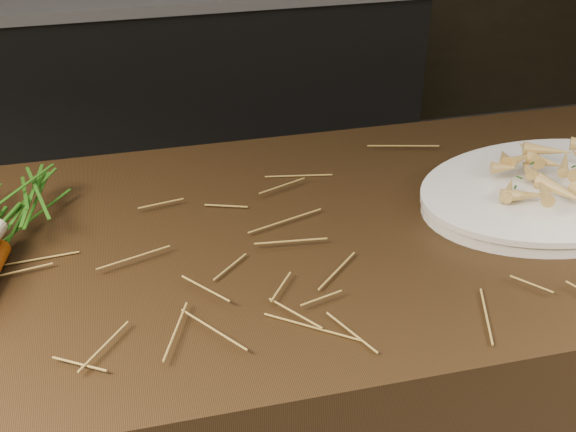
# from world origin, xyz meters

# --- Properties ---
(back_counter) EXTENTS (1.82, 0.62, 0.84)m
(back_counter) POSITION_xyz_m (0.30, 2.18, 0.42)
(back_counter) COLOR black
(back_counter) RESTS_ON ground
(straw_bedding) EXTENTS (1.40, 0.60, 0.02)m
(straw_bedding) POSITION_xyz_m (0.00, 0.30, 0.91)
(straw_bedding) COLOR olive
(straw_bedding) RESTS_ON main_counter
(serving_platter) EXTENTS (0.52, 0.37, 0.03)m
(serving_platter) POSITION_xyz_m (0.73, 0.29, 0.91)
(serving_platter) COLOR white
(serving_platter) RESTS_ON main_counter
(roasted_veg_heap) EXTENTS (0.26, 0.20, 0.05)m
(roasted_veg_heap) POSITION_xyz_m (0.73, 0.29, 0.95)
(roasted_veg_heap) COLOR #B48541
(roasted_veg_heap) RESTS_ON serving_platter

